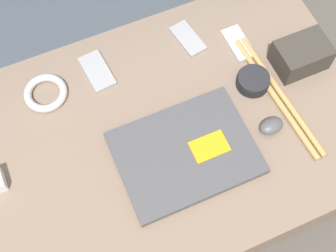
{
  "coord_description": "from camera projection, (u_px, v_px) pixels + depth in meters",
  "views": [
    {
      "loc": [
        -0.2,
        -0.45,
        1.23
      ],
      "look_at": [
        0.0,
        0.0,
        0.18
      ],
      "focal_mm": 50.0,
      "sensor_mm": 36.0,
      "label": 1
    }
  ],
  "objects": [
    {
      "name": "ground_plane",
      "position": [
        168.0,
        153.0,
        1.33
      ],
      "size": [
        8.0,
        8.0,
        0.0
      ],
      "primitive_type": "plane",
      "color": "#4C4742"
    },
    {
      "name": "couch_seat",
      "position": [
        168.0,
        142.0,
        1.26
      ],
      "size": [
        1.04,
        0.69,
        0.16
      ],
      "color": "#7A6656",
      "rests_on": "ground_plane"
    },
    {
      "name": "laptop",
      "position": [
        186.0,
        153.0,
        1.14
      ],
      "size": [
        0.33,
        0.25,
        0.03
      ],
      "rotation": [
        0.0,
        0.0,
        -0.0
      ],
      "color": "#47474C",
      "rests_on": "couch_seat"
    },
    {
      "name": "computer_mouse",
      "position": [
        271.0,
        126.0,
        1.17
      ],
      "size": [
        0.07,
        0.05,
        0.03
      ],
      "rotation": [
        0.0,
        0.0,
        0.06
      ],
      "color": "#4C4C51",
      "rests_on": "couch_seat"
    },
    {
      "name": "speaker_puck",
      "position": [
        253.0,
        81.0,
        1.22
      ],
      "size": [
        0.09,
        0.09,
        0.03
      ],
      "color": "black",
      "rests_on": "couch_seat"
    },
    {
      "name": "phone_silver",
      "position": [
        238.0,
        44.0,
        1.29
      ],
      "size": [
        0.06,
        0.11,
        0.01
      ],
      "rotation": [
        0.0,
        0.0,
        0.02
      ],
      "color": "#B7B7BC",
      "rests_on": "couch_seat"
    },
    {
      "name": "phone_black",
      "position": [
        97.0,
        71.0,
        1.25
      ],
      "size": [
        0.07,
        0.12,
        0.01
      ],
      "rotation": [
        0.0,
        0.0,
        0.09
      ],
      "color": "#99999E",
      "rests_on": "couch_seat"
    },
    {
      "name": "phone_small",
      "position": [
        188.0,
        38.0,
        1.3
      ],
      "size": [
        0.07,
        0.12,
        0.01
      ],
      "rotation": [
        0.0,
        0.0,
        0.17
      ],
      "color": "#99999E",
      "rests_on": "couch_seat"
    },
    {
      "name": "camera_pouch",
      "position": [
        301.0,
        55.0,
        1.23
      ],
      "size": [
        0.14,
        0.1,
        0.08
      ],
      "color": "#38332D",
      "rests_on": "couch_seat"
    },
    {
      "name": "cable_coil",
      "position": [
        46.0,
        93.0,
        1.22
      ],
      "size": [
        0.11,
        0.11,
        0.02
      ],
      "color": "#B2B2B7",
      "rests_on": "couch_seat"
    },
    {
      "name": "drumstick_pair",
      "position": [
        278.0,
        95.0,
        1.22
      ],
      "size": [
        0.06,
        0.39,
        0.02
      ],
      "rotation": [
        0.0,
        0.0,
        0.06
      ],
      "color": "tan",
      "rests_on": "couch_seat"
    }
  ]
}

